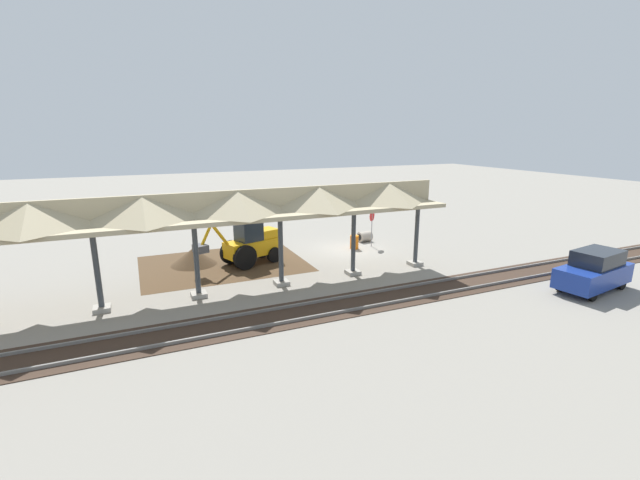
{
  "coord_description": "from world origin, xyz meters",
  "views": [
    {
      "loc": [
        12.6,
        23.98,
        7.48
      ],
      "look_at": [
        3.22,
        2.69,
        1.6
      ],
      "focal_mm": 24.0,
      "sensor_mm": 36.0,
      "label": 1
    }
  ],
  "objects_px": {
    "backhoe": "(250,243)",
    "traffic_barrel": "(354,242)",
    "concrete_pipe": "(365,237)",
    "stop_sign": "(372,220)",
    "distant_parked_car": "(594,271)"
  },
  "relations": [
    {
      "from": "backhoe",
      "to": "traffic_barrel",
      "type": "bearing_deg",
      "value": -176.15
    },
    {
      "from": "distant_parked_car",
      "to": "backhoe",
      "type": "bearing_deg",
      "value": -37.73
    },
    {
      "from": "backhoe",
      "to": "concrete_pipe",
      "type": "xyz_separation_m",
      "value": [
        -8.71,
        -1.89,
        -0.91
      ]
    },
    {
      "from": "concrete_pipe",
      "to": "stop_sign",
      "type": "bearing_deg",
      "value": 79.66
    },
    {
      "from": "stop_sign",
      "to": "distant_parked_car",
      "type": "height_order",
      "value": "stop_sign"
    },
    {
      "from": "concrete_pipe",
      "to": "distant_parked_car",
      "type": "bearing_deg",
      "value": 112.84
    },
    {
      "from": "stop_sign",
      "to": "concrete_pipe",
      "type": "distance_m",
      "value": 1.96
    },
    {
      "from": "backhoe",
      "to": "concrete_pipe",
      "type": "height_order",
      "value": "backhoe"
    },
    {
      "from": "stop_sign",
      "to": "backhoe",
      "type": "relative_size",
      "value": 0.48
    },
    {
      "from": "stop_sign",
      "to": "backhoe",
      "type": "height_order",
      "value": "backhoe"
    },
    {
      "from": "stop_sign",
      "to": "distant_parked_car",
      "type": "bearing_deg",
      "value": 116.12
    },
    {
      "from": "stop_sign",
      "to": "traffic_barrel",
      "type": "xyz_separation_m",
      "value": [
        1.35,
        0.1,
        -1.34
      ]
    },
    {
      "from": "concrete_pipe",
      "to": "traffic_barrel",
      "type": "distance_m",
      "value": 2.13
    },
    {
      "from": "stop_sign",
      "to": "backhoe",
      "type": "bearing_deg",
      "value": 3.89
    },
    {
      "from": "concrete_pipe",
      "to": "traffic_barrel",
      "type": "bearing_deg",
      "value": 41.62
    }
  ]
}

